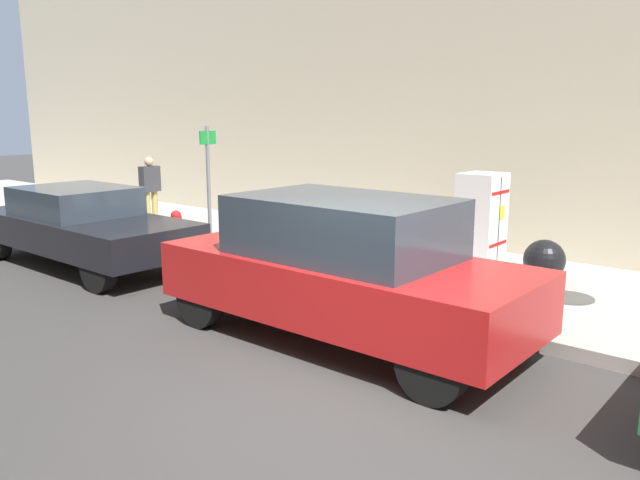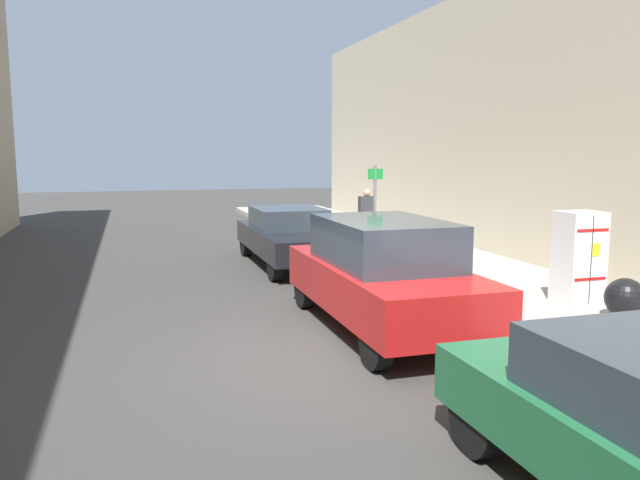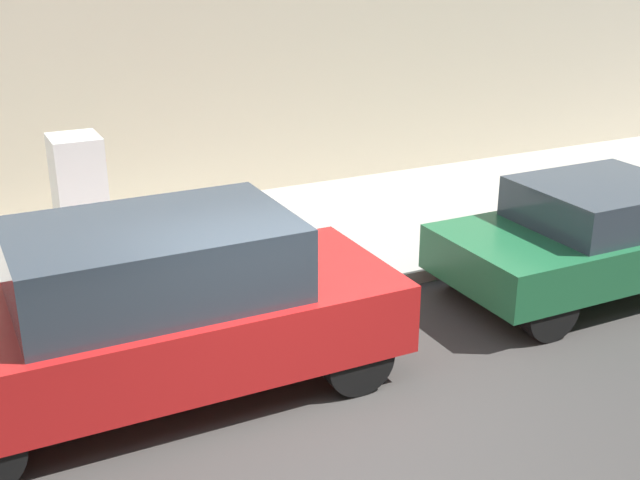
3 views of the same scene
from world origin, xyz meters
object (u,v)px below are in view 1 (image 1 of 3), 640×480
street_sign_post (209,183)px  pedestrian_standing_near (150,186)px  discarded_refrigerator (481,222)px  parked_sedan_dark (82,225)px  fire_hydrant (177,228)px  parked_suv_red (343,267)px  trash_bag (544,260)px

street_sign_post → pedestrian_standing_near: street_sign_post is taller
discarded_refrigerator → pedestrian_standing_near: discarded_refrigerator is taller
discarded_refrigerator → parked_sedan_dark: size_ratio=0.34×
fire_hydrant → parked_sedan_dark: parked_sedan_dark is taller
parked_sedan_dark → parked_suv_red: parked_suv_red is taller
fire_hydrant → parked_sedan_dark: bearing=-22.1°
fire_hydrant → pedestrian_standing_near: pedestrian_standing_near is taller
discarded_refrigerator → fire_hydrant: bearing=-68.7°
pedestrian_standing_near → street_sign_post: bearing=163.9°
parked_suv_red → pedestrian_standing_near: bearing=-109.4°
fire_hydrant → trash_bag: bearing=108.5°
trash_bag → parked_suv_red: bearing=-15.9°
discarded_refrigerator → parked_suv_red: 3.67m
street_sign_post → parked_sedan_dark: street_sign_post is taller
trash_bag → pedestrian_standing_near: 8.95m
street_sign_post → trash_bag: size_ratio=3.66×
parked_suv_red → parked_sedan_dark: bearing=-90.0°
pedestrian_standing_near → parked_suv_red: size_ratio=0.34×
pedestrian_standing_near → fire_hydrant: bearing=157.2°
street_sign_post → pedestrian_standing_near: (-1.15, -3.48, -0.41)m
discarded_refrigerator → street_sign_post: size_ratio=0.69×
discarded_refrigerator → pedestrian_standing_near: bearing=-83.3°
street_sign_post → trash_bag: street_sign_post is taller
discarded_refrigerator → fire_hydrant: (2.08, -5.33, -0.44)m
street_sign_post → parked_suv_red: 4.66m
discarded_refrigerator → pedestrian_standing_near: (0.92, -7.81, 0.10)m
pedestrian_standing_near → parked_sedan_dark: pedestrian_standing_near is taller
street_sign_post → pedestrian_standing_near: bearing=-108.4°
fire_hydrant → trash_bag: fire_hydrant is taller
street_sign_post → parked_suv_red: bearing=69.8°
discarded_refrigerator → parked_suv_red: discarded_refrigerator is taller
trash_bag → fire_hydrant: bearing=-71.5°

